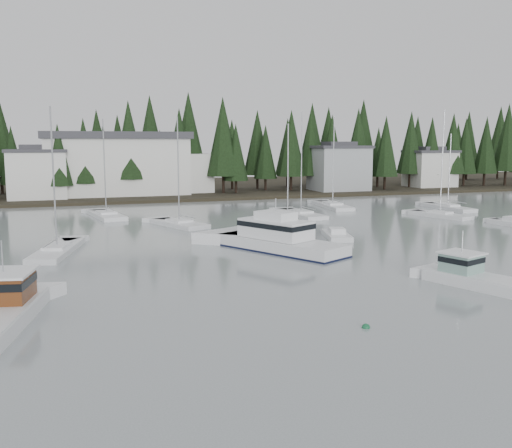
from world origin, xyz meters
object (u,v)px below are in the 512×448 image
Objects in this scene: harbor_inn at (129,164)px; sailboat_4 at (448,209)px; sailboat_9 at (440,216)px; runabout_1 at (337,237)px; house_west at (37,173)px; cabin_cruiser_center at (279,242)px; sailboat_7 at (287,231)px; sailboat_0 at (57,252)px; sailboat_5 at (301,215)px; sailboat_11 at (106,217)px; sailboat_2 at (179,225)px; house_east_b at (430,168)px; house_east_a at (339,167)px; sailboat_10 at (333,207)px; lobster_boat_teal at (476,279)px.

sailboat_4 is (41.63, -33.84, -5.72)m from harbor_inn.
runabout_1 is at bearing 101.59° from sailboat_9.
cabin_cruiser_center is at bearing -67.40° from house_west.
cabin_cruiser_center is 10.89m from sailboat_7.
sailboat_0 is at bearing 108.24° from sailboat_4.
sailboat_4 is at bearing -92.34° from sailboat_5.
harbor_inn is 2.25× the size of sailboat_11.
sailboat_0 is at bearing 104.00° from runabout_1.
sailboat_2 is at bearing -64.62° from house_west.
harbor_inn is at bearing -18.84° from sailboat_2.
house_west is at bearing -167.48° from harbor_inn.
sailboat_4 reaches higher than house_east_b.
harbor_inn is 2.61× the size of sailboat_4.
sailboat_9 reaches higher than sailboat_0.
house_west is 25.83m from sailboat_11.
sailboat_9 is (23.41, 5.22, 0.04)m from sailboat_7.
cabin_cruiser_center is at bearing 149.08° from sailboat_5.
house_east_a is at bearing -1.06° from house_west.
lobster_boat_teal is at bearing 172.03° from sailboat_10.
runabout_1 is (14.86, -51.48, -5.64)m from harbor_inn.
lobster_boat_teal is at bearing 145.68° from sailboat_4.
house_west is 38.62m from sailboat_2.
sailboat_9 is at bearing -96.15° from house_east_a.
runabout_1 is at bearing -77.40° from sailboat_0.
house_west is at bearing 62.43° from sailboat_4.
house_east_b is 87.60m from sailboat_0.
house_west is at bearing 44.17° from sailboat_5.
sailboat_5 is 0.98× the size of sailboat_9.
house_west is 0.84× the size of sailboat_4.
house_east_b is 69.55m from sailboat_2.
sailboat_9 reaches higher than cabin_cruiser_center.
sailboat_7 is (4.74, 9.77, -0.76)m from cabin_cruiser_center.
sailboat_9 is (33.62, -2.98, 0.02)m from sailboat_2.
house_west is at bearing 38.20° from sailboat_7.
house_east_a is 30.01m from sailboat_4.
sailboat_10 is at bearing 64.27° from sailboat_4.
harbor_inn is at bearing 52.08° from sailboat_10.
harbor_inn is at bearing 0.94° from sailboat_0.
cabin_cruiser_center is at bearing -91.34° from sailboat_0.
sailboat_10 is (15.18, 19.74, 0.01)m from sailboat_7.
sailboat_9 is at bearing -123.89° from house_east_b.
cabin_cruiser_center is 18.80m from sailboat_2.
sailboat_2 is (-59.57, -35.64, -4.34)m from house_east_b.
house_east_b is 0.73× the size of sailboat_11.
sailboat_10 is 32.82m from sailboat_11.
sailboat_5 is (16.96, 3.82, 0.00)m from sailboat_2.
sailboat_2 is (1.39, -37.98, -5.71)m from harbor_inn.
sailboat_5 is 1.17× the size of sailboat_7.
harbor_inn is 39.19m from sailboat_5.
cabin_cruiser_center is 41.22m from sailboat_4.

